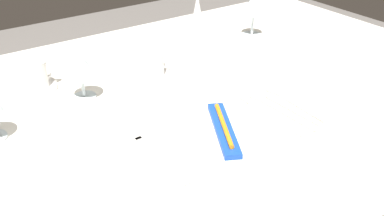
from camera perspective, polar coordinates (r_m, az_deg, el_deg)
name	(u,v)px	position (r m, az deg, el deg)	size (l,w,h in m)	color
dining_table	(178,126)	(1.16, -1.79, -2.38)	(1.80, 1.11, 0.74)	silver
dinner_plate	(223,135)	(0.96, 4.07, -3.48)	(0.25, 0.25, 0.02)	white
toothbrush_package	(224,128)	(0.96, 4.11, -2.64)	(0.13, 0.20, 0.02)	blue
fork_outer	(154,153)	(0.92, -4.90, -5.84)	(0.02, 0.22, 0.00)	beige
dinner_knife	(272,116)	(1.06, 10.32, -1.04)	(0.02, 0.22, 0.00)	beige
spoon_soup	(273,106)	(1.10, 10.39, 0.21)	(0.03, 0.23, 0.01)	beige
spoon_dessert	(279,103)	(1.12, 11.17, 0.66)	(0.03, 0.21, 0.01)	beige
spoon_tea	(286,99)	(1.14, 12.08, 1.18)	(0.03, 0.21, 0.01)	beige
saucer_left	(149,77)	(1.23, -5.53, 4.05)	(0.13, 0.13, 0.01)	white
coffee_cup_left	(149,65)	(1.22, -5.54, 5.58)	(0.11, 0.08, 0.06)	white
saucer_right	(33,88)	(1.23, -19.83, 2.38)	(0.12, 0.12, 0.01)	white
coffee_cup_right	(31,74)	(1.22, -20.07, 4.09)	(0.11, 0.09, 0.07)	white
saucer_far	(273,55)	(1.39, 10.44, 6.71)	(0.13, 0.13, 0.01)	white
coffee_cup_far	(275,44)	(1.37, 10.63, 8.15)	(0.10, 0.08, 0.06)	white
wine_glass_centre	(80,66)	(1.12, -14.22, 5.26)	(0.08, 0.08, 0.13)	silver
wine_glass_left	(254,5)	(1.51, 7.98, 13.01)	(0.07, 0.07, 0.15)	silver
napkin_folded	(197,20)	(1.43, 0.69, 11.32)	(0.07, 0.07, 0.17)	white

